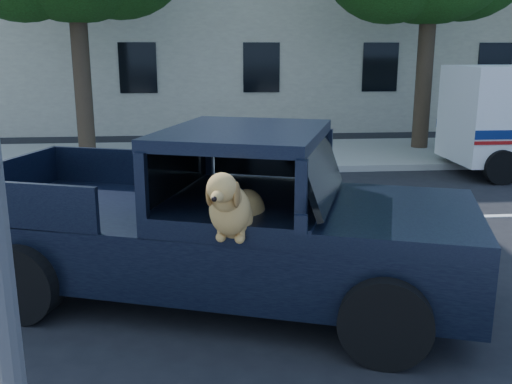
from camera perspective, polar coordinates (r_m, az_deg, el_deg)
ground at (r=6.27m, az=4.38°, el=-12.27°), size 120.00×120.00×0.00m
far_sidewalk at (r=15.01m, az=-1.56°, el=3.69°), size 60.00×4.00×0.15m
lane_stripes at (r=9.82m, az=12.57°, el=-2.67°), size 21.60×0.14×0.01m
building_main at (r=22.46m, az=5.07°, el=18.42°), size 26.00×6.00×9.00m
pickup_truck at (r=6.49m, az=-4.24°, el=-5.00°), size 5.87×3.78×1.96m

